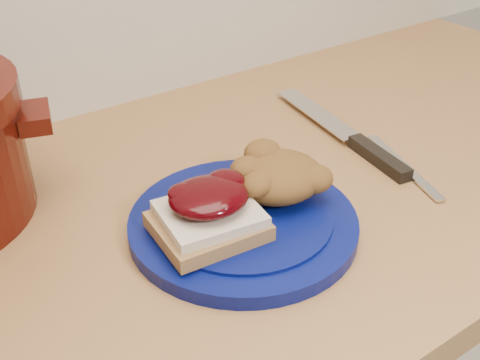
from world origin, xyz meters
TOP-DOWN VIEW (x-y plane):
  - plate at (0.02, 1.43)m, footprint 0.29×0.29m
  - sandwich at (-0.02, 1.43)m, footprint 0.11×0.10m
  - stuffing_mound at (0.07, 1.44)m, footprint 0.12×0.10m
  - chef_knife at (0.25, 1.48)m, footprint 0.07×0.29m
  - butter_knife at (0.26, 1.42)m, footprint 0.06×0.16m

SIDE VIEW (x-z plane):
  - butter_knife at x=0.26m, z-range 0.90..0.90m
  - plate at x=0.02m, z-range 0.90..0.92m
  - chef_knife at x=0.25m, z-range 0.90..0.92m
  - sandwich at x=-0.02m, z-range 0.92..0.97m
  - stuffing_mound at x=0.07m, z-range 0.92..0.97m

